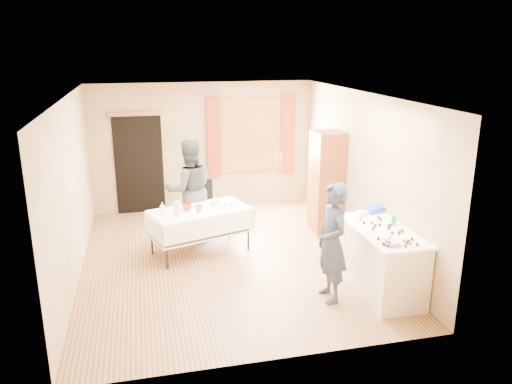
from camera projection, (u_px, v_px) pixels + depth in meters
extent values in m
cube|color=#9E7047|center=(227.00, 259.00, 8.02)|extent=(4.50, 5.50, 0.02)
cube|color=white|center=(225.00, 95.00, 7.28)|extent=(4.50, 5.50, 0.02)
cube|color=tan|center=(203.00, 147.00, 10.23)|extent=(4.50, 0.02, 2.60)
cube|color=tan|center=(273.00, 251.00, 5.07)|extent=(4.50, 0.02, 2.60)
cube|color=tan|center=(71.00, 191.00, 7.16)|extent=(0.02, 5.50, 2.60)
cube|color=tan|center=(362.00, 173.00, 8.14)|extent=(0.02, 5.50, 2.60)
cube|color=olive|center=(251.00, 135.00, 10.35)|extent=(1.32, 0.06, 1.52)
cube|color=white|center=(251.00, 135.00, 10.34)|extent=(1.20, 0.02, 1.40)
cube|color=#993A21|center=(214.00, 137.00, 10.13)|extent=(0.28, 0.06, 1.65)
cube|color=#993A21|center=(288.00, 134.00, 10.48)|extent=(0.28, 0.06, 1.65)
cube|color=black|center=(139.00, 164.00, 10.00)|extent=(0.95, 0.04, 2.00)
cube|color=olive|center=(136.00, 114.00, 9.68)|extent=(1.05, 0.06, 0.08)
cube|color=brown|center=(326.00, 182.00, 9.02)|extent=(0.50, 0.60, 1.84)
cube|color=#F1E4C8|center=(381.00, 262.00, 6.89)|extent=(0.67, 1.47, 0.86)
cube|color=white|center=(383.00, 231.00, 6.76)|extent=(0.73, 1.53, 0.04)
cube|color=white|center=(200.00, 210.00, 8.09)|extent=(1.73, 1.23, 0.04)
cube|color=black|center=(200.00, 210.00, 9.02)|extent=(0.53, 0.53, 0.06)
cube|color=black|center=(202.00, 194.00, 9.12)|extent=(0.39, 0.19, 0.58)
imported|color=#242A40|center=(332.00, 243.00, 6.55)|extent=(0.62, 0.43, 1.62)
imported|color=black|center=(190.00, 190.00, 8.65)|extent=(1.03, 0.88, 1.78)
cylinder|color=#12944C|center=(394.00, 221.00, 6.90)|extent=(0.09, 0.09, 0.12)
imported|color=white|center=(391.00, 242.00, 6.23)|extent=(0.34, 0.34, 0.05)
cube|color=white|center=(362.00, 214.00, 7.26)|extent=(0.15, 0.10, 0.08)
cube|color=blue|center=(374.00, 209.00, 7.44)|extent=(0.35, 0.28, 0.08)
cylinder|color=silver|center=(177.00, 209.00, 7.74)|extent=(0.14, 0.14, 0.22)
imported|color=red|center=(187.00, 207.00, 8.01)|extent=(0.27, 0.27, 0.12)
imported|color=red|center=(199.00, 209.00, 7.91)|extent=(0.13, 0.13, 0.11)
imported|color=white|center=(215.00, 202.00, 8.34)|extent=(0.19, 0.19, 0.05)
cube|color=white|center=(230.00, 206.00, 8.22)|extent=(0.34, 0.32, 0.02)
imported|color=white|center=(162.00, 207.00, 7.94)|extent=(0.08, 0.08, 0.15)
sphere|color=#3F2314|center=(360.00, 219.00, 7.08)|extent=(0.04, 0.04, 0.04)
sphere|color=black|center=(388.00, 245.00, 6.15)|extent=(0.04, 0.04, 0.04)
sphere|color=black|center=(390.00, 238.00, 6.41)|extent=(0.04, 0.04, 0.04)
sphere|color=black|center=(389.00, 243.00, 6.23)|extent=(0.04, 0.04, 0.04)
sphere|color=black|center=(374.00, 228.00, 6.75)|extent=(0.04, 0.04, 0.04)
sphere|color=black|center=(391.00, 239.00, 6.37)|extent=(0.04, 0.04, 0.04)
sphere|color=#3F2314|center=(386.00, 242.00, 6.27)|extent=(0.04, 0.04, 0.04)
sphere|color=black|center=(372.00, 223.00, 6.93)|extent=(0.04, 0.04, 0.04)
sphere|color=black|center=(364.00, 223.00, 6.93)|extent=(0.04, 0.04, 0.04)
sphere|color=black|center=(402.00, 231.00, 6.63)|extent=(0.04, 0.04, 0.04)
sphere|color=black|center=(384.00, 244.00, 6.20)|extent=(0.04, 0.04, 0.04)
sphere|color=black|center=(417.00, 245.00, 6.18)|extent=(0.04, 0.04, 0.04)
sphere|color=#3F2314|center=(372.00, 229.00, 6.71)|extent=(0.04, 0.04, 0.04)
sphere|color=black|center=(389.00, 228.00, 6.74)|extent=(0.04, 0.04, 0.04)
sphere|color=black|center=(381.00, 219.00, 7.07)|extent=(0.04, 0.04, 0.04)
sphere|color=black|center=(378.00, 239.00, 6.37)|extent=(0.04, 0.04, 0.04)
sphere|color=black|center=(390.00, 225.00, 6.85)|extent=(0.04, 0.04, 0.04)
sphere|color=black|center=(392.00, 233.00, 6.57)|extent=(0.04, 0.04, 0.04)
sphere|color=#3F2314|center=(404.00, 241.00, 6.30)|extent=(0.04, 0.04, 0.04)
sphere|color=black|center=(375.00, 225.00, 6.84)|extent=(0.04, 0.04, 0.04)
sphere|color=black|center=(399.00, 233.00, 6.57)|extent=(0.04, 0.04, 0.04)
sphere|color=black|center=(409.00, 241.00, 6.29)|extent=(0.04, 0.04, 0.04)
sphere|color=black|center=(408.00, 242.00, 6.25)|extent=(0.04, 0.04, 0.04)
sphere|color=black|center=(379.00, 217.00, 7.15)|extent=(0.04, 0.04, 0.04)
sphere|color=#3F2314|center=(400.00, 231.00, 6.63)|extent=(0.04, 0.04, 0.04)
sphere|color=black|center=(380.00, 225.00, 6.86)|extent=(0.04, 0.04, 0.04)
sphere|color=black|center=(389.00, 226.00, 6.82)|extent=(0.04, 0.04, 0.04)
sphere|color=black|center=(406.00, 246.00, 6.14)|extent=(0.04, 0.04, 0.04)
sphere|color=black|center=(384.00, 240.00, 6.32)|extent=(0.04, 0.04, 0.04)
sphere|color=black|center=(390.00, 225.00, 6.86)|extent=(0.04, 0.04, 0.04)
sphere|color=#3F2314|center=(410.00, 243.00, 6.22)|extent=(0.04, 0.04, 0.04)
sphere|color=black|center=(387.00, 243.00, 6.22)|extent=(0.04, 0.04, 0.04)
sphere|color=black|center=(412.00, 239.00, 6.36)|extent=(0.04, 0.04, 0.04)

